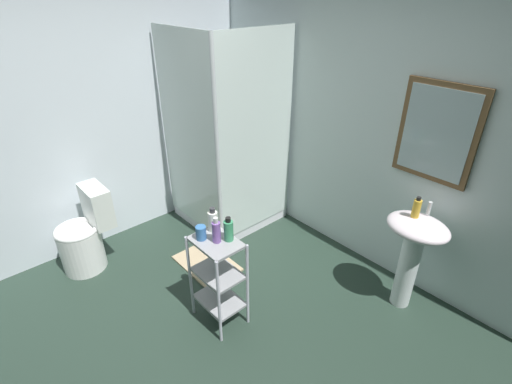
{
  "coord_description": "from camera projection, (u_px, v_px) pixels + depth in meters",
  "views": [
    {
      "loc": [
        1.58,
        -0.87,
        2.3
      ],
      "look_at": [
        -0.22,
        0.75,
        0.95
      ],
      "focal_mm": 26.25,
      "sensor_mm": 36.0,
      "label": 1
    }
  ],
  "objects": [
    {
      "name": "wall_back",
      "position": [
        373.0,
        127.0,
        3.12
      ],
      "size": [
        4.2,
        0.14,
        2.5
      ],
      "color": "silver",
      "rests_on": "ground_plane"
    },
    {
      "name": "storage_cart",
      "position": [
        218.0,
        274.0,
        2.74
      ],
      "size": [
        0.38,
        0.28,
        0.74
      ],
      "color": "silver",
      "rests_on": "ground_plane"
    },
    {
      "name": "lotion_bottle_white",
      "position": [
        213.0,
        221.0,
        2.67
      ],
      "size": [
        0.07,
        0.07,
        0.19
      ],
      "color": "white",
      "rests_on": "storage_cart"
    },
    {
      "name": "toilet",
      "position": [
        85.0,
        237.0,
        3.36
      ],
      "size": [
        0.37,
        0.49,
        0.76
      ],
      "color": "white",
      "rests_on": "ground_plane"
    },
    {
      "name": "conditioner_bottle_purple",
      "position": [
        216.0,
        231.0,
        2.55
      ],
      "size": [
        0.06,
        0.06,
        0.19
      ],
      "color": "#7C54A7",
      "rests_on": "storage_cart"
    },
    {
      "name": "body_wash_bottle_green",
      "position": [
        229.0,
        230.0,
        2.57
      ],
      "size": [
        0.07,
        0.07,
        0.18
      ],
      "color": "#3A9563",
      "rests_on": "storage_cart"
    },
    {
      "name": "hand_soap_bottle",
      "position": [
        417.0,
        208.0,
        2.7
      ],
      "size": [
        0.06,
        0.06,
        0.16
      ],
      "color": "gold",
      "rests_on": "pedestal_sink"
    },
    {
      "name": "wall_left",
      "position": [
        68.0,
        122.0,
        3.25
      ],
      "size": [
        0.1,
        4.2,
        2.5
      ],
      "primitive_type": "cube",
      "color": "silver",
      "rests_on": "ground_plane"
    },
    {
      "name": "pedestal_sink",
      "position": [
        413.0,
        245.0,
        2.81
      ],
      "size": [
        0.46,
        0.37,
        0.81
      ],
      "color": "white",
      "rests_on": "ground_plane"
    },
    {
      "name": "shower_stall",
      "position": [
        227.0,
        184.0,
        3.93
      ],
      "size": [
        0.92,
        0.92,
        2.0
      ],
      "color": "white",
      "rests_on": "ground_plane"
    },
    {
      "name": "ground_plane",
      "position": [
        199.0,
        355.0,
        2.66
      ],
      "size": [
        4.2,
        4.2,
        0.02
      ],
      "primitive_type": "cube",
      "color": "#24362C"
    },
    {
      "name": "rinse_cup",
      "position": [
        201.0,
        233.0,
        2.59
      ],
      "size": [
        0.07,
        0.07,
        0.1
      ],
      "primitive_type": "cylinder",
      "color": "#3870B2",
      "rests_on": "storage_cart"
    },
    {
      "name": "bath_mat",
      "position": [
        207.0,
        263.0,
        3.51
      ],
      "size": [
        0.6,
        0.4,
        0.02
      ],
      "primitive_type": "cube",
      "color": "tan",
      "rests_on": "ground_plane"
    },
    {
      "name": "sink_faucet",
      "position": [
        429.0,
        208.0,
        2.75
      ],
      "size": [
        0.03,
        0.03,
        0.1
      ],
      "primitive_type": "cylinder",
      "color": "silver",
      "rests_on": "pedestal_sink"
    }
  ]
}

